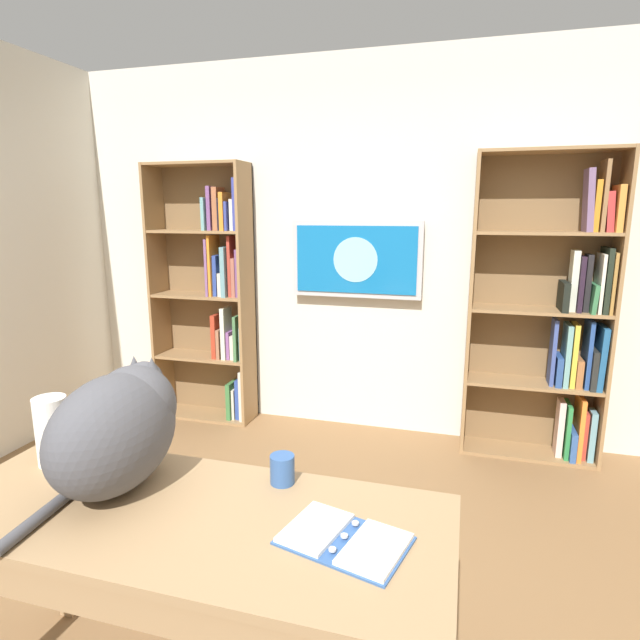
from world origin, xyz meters
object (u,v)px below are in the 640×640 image
Objects in this scene: bookshelf_right at (214,293)px; open_binder at (344,539)px; bookshelf_left at (557,318)px; cat at (120,425)px; desk at (184,550)px; coffee_mug at (282,469)px; wall_mounted_tv at (356,259)px; paper_towel_roll at (52,431)px.

bookshelf_right reaches higher than open_binder.
bookshelf_left is 2.77m from cat.
desk is (-1.11, 2.36, -0.36)m from bookshelf_right.
bookshelf_right is at bearing -64.82° from desk.
desk is 0.50m from open_binder.
bookshelf_right is at bearing -57.75° from coffee_mug.
bookshelf_left is 2.45m from bookshelf_right.
bookshelf_right is at bearing 4.35° from wall_mounted_tv.
open_binder is at bearing 172.36° from cat.
paper_towel_roll is at bearing 103.09° from bookshelf_right.
coffee_mug is at bearing -42.59° from open_binder.
bookshelf_right is 8.13× the size of paper_towel_roll.
desk is 16.24× the size of coffee_mug.
cat is 2.60× the size of paper_towel_roll.
bookshelf_right is 2.63m from desk.
coffee_mug is (1.12, 2.10, -0.15)m from bookshelf_left.
cat is at bearing 15.84° from coffee_mug.
bookshelf_right is 5.28× the size of open_binder.
open_binder is 1.54× the size of paper_towel_roll.
bookshelf_right is 2.26m from paper_towel_roll.
coffee_mug is (-1.33, 2.10, -0.20)m from bookshelf_right.
bookshelf_left is 5.34× the size of open_binder.
desk is at bearing 49.64° from coffee_mug.
paper_towel_roll is at bearing 48.57° from bookshelf_left.
open_binder is at bearing 101.35° from wall_mounted_tv.
cat is 1.69× the size of open_binder.
bookshelf_right reaches higher than coffee_mug.
wall_mounted_tv is 3.87× the size of paper_towel_roll.
bookshelf_left is 3.16× the size of cat.
bookshelf_left is at bearing -119.59° from desk.
bookshelf_right is at bearing 0.03° from bookshelf_left.
wall_mounted_tv is at bearing -104.58° from paper_towel_roll.
open_binder is 1.10m from paper_towel_roll.
bookshelf_right reaches higher than wall_mounted_tv.
desk is at bearing 164.74° from paper_towel_roll.
coffee_mug is (0.26, -0.24, 0.04)m from open_binder.
coffee_mug is at bearing 61.92° from bookshelf_left.
cat is (0.28, -0.11, 0.31)m from desk.
bookshelf_right is 2.84m from open_binder.
paper_towel_roll is at bearing -15.26° from desk.
cat is 0.54m from coffee_mug.
bookshelf_right is 1.14m from wall_mounted_tv.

